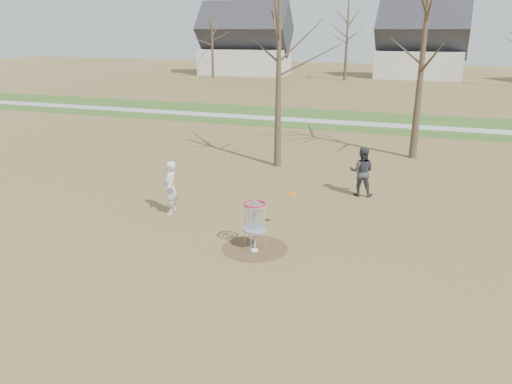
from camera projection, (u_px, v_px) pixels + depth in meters
ground at (255, 248)px, 13.58m from camera, size 160.00×160.00×0.00m
green_band at (364, 121)px, 32.39m from camera, size 160.00×8.00×0.01m
footpath at (362, 124)px, 31.49m from camera, size 160.00×1.50×0.01m
dirt_circle at (255, 248)px, 13.58m from camera, size 1.80×1.80×0.01m
player_standing at (170, 188)px, 15.93m from camera, size 0.50×0.68×1.74m
player_throwing at (362, 172)px, 17.66m from camera, size 0.91×0.74×1.77m
disc_grounded at (254, 250)px, 13.42m from camera, size 0.22×0.22×0.02m
discs_in_play at (234, 189)px, 14.96m from camera, size 3.95×0.43×0.05m
disc_golf_basket at (255, 217)px, 13.30m from camera, size 0.64×0.64×1.35m
bare_trees at (413, 33)px, 43.41m from camera, size 52.62×44.98×9.00m
houses_row at (441, 49)px, 58.18m from camera, size 56.51×10.01×7.26m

